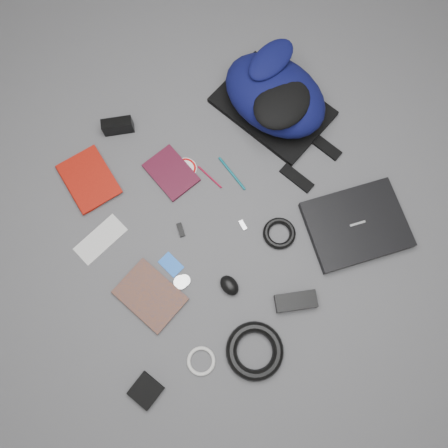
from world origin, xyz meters
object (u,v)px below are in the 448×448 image
textbook_red (69,191)px  comic_book (134,313)px  pouch (146,391)px  dvd_case (171,173)px  compact_camera (118,126)px  mouse (229,285)px  laptop (356,225)px  power_brick (296,301)px  backpack (275,95)px

textbook_red → comic_book: bearing=-91.6°
pouch → dvd_case: bearing=54.7°
compact_camera → mouse: (0.05, -0.74, -0.01)m
laptop → pouch: size_ratio=3.93×
mouse → power_brick: mouse is taller
laptop → mouse: size_ratio=4.48×
textbook_red → comic_book: 0.52m
backpack → power_brick: 0.76m
backpack → dvd_case: (-0.47, -0.04, -0.09)m
dvd_case → compact_camera: 0.28m
backpack → textbook_red: 0.84m
backpack → comic_book: 0.94m
compact_camera → power_brick: (0.22, -0.90, -0.01)m
mouse → compact_camera: bearing=87.5°
compact_camera → power_brick: 0.92m
dvd_case → power_brick: 0.65m
mouse → comic_book: bearing=158.7°
laptop → dvd_case: laptop is taller
mouse → dvd_case: bearing=79.6°
comic_book → pouch: 0.25m
textbook_red → dvd_case: 0.38m
compact_camera → mouse: bearing=-64.4°
laptop → power_brick: bearing=-147.0°
laptop → pouch: laptop is taller
laptop → comic_book: bearing=-175.0°
backpack → mouse: (-0.51, -0.51, -0.08)m
backpack → power_brick: size_ratio=3.25×
backpack → compact_camera: bearing=140.0°
laptop → mouse: (-0.50, 0.05, 0.00)m
laptop → dvd_case: bearing=146.3°
laptop → textbook_red: bearing=156.2°
comic_book → dvd_case: size_ratio=1.17×
textbook_red → power_brick: (0.49, -0.77, 0.01)m
textbook_red → mouse: (0.33, -0.60, 0.01)m
dvd_case → mouse: size_ratio=2.44×
dvd_case → pouch: size_ratio=2.14×
comic_book → pouch: (-0.08, -0.24, 0.00)m
dvd_case → mouse: bearing=-103.2°
backpack → pouch: size_ratio=5.25×
textbook_red → pouch: textbook_red is taller
comic_book → dvd_case: 0.53m
laptop → mouse: 0.51m
backpack → pouch: bearing=-162.1°
backpack → textbook_red: (-0.83, 0.09, -0.08)m
power_brick → pouch: bearing=-158.2°
comic_book → power_brick: power_brick is taller
pouch → power_brick: bearing=-1.1°
backpack → power_brick: (-0.34, -0.67, -0.08)m
mouse → pouch: (-0.41, -0.15, -0.01)m
textbook_red → compact_camera: 0.31m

